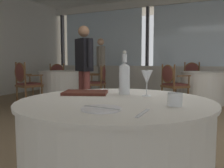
# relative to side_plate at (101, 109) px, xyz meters

# --- Properties ---
(ground_plane) EXTENTS (15.34, 15.34, 0.00)m
(ground_plane) POSITION_rel_side_plate_xyz_m (0.04, 2.06, -0.76)
(ground_plane) COLOR #756047
(window_wall_far) EXTENTS (10.70, 0.14, 3.00)m
(window_wall_far) POSITION_rel_side_plate_xyz_m (0.04, 6.49, 0.44)
(window_wall_far) COLOR beige
(window_wall_far) RESTS_ON ground_plane
(foreground_table) EXTENTS (1.22, 1.22, 0.75)m
(foreground_table) POSITION_rel_side_plate_xyz_m (-0.06, 0.32, -0.38)
(foreground_table) COLOR silver
(foreground_table) RESTS_ON ground_plane
(side_plate) EXTENTS (0.20, 0.20, 0.01)m
(side_plate) POSITION_rel_side_plate_xyz_m (0.00, 0.00, 0.00)
(side_plate) COLOR white
(side_plate) RESTS_ON foreground_table
(butter_knife) EXTENTS (0.20, 0.04, 0.00)m
(butter_knife) POSITION_rel_side_plate_xyz_m (-0.00, 0.00, 0.01)
(butter_knife) COLOR silver
(butter_knife) RESTS_ON foreground_table
(dinner_fork) EXTENTS (0.02, 0.18, 0.00)m
(dinner_fork) POSITION_rel_side_plate_xyz_m (0.21, 0.01, -0.00)
(dinner_fork) COLOR silver
(dinner_fork) RESTS_ON foreground_table
(water_bottle) EXTENTS (0.08, 0.08, 0.32)m
(water_bottle) POSITION_rel_side_plate_xyz_m (-0.11, 0.58, 0.12)
(water_bottle) COLOR white
(water_bottle) RESTS_ON foreground_table
(wine_glass) EXTENTS (0.08, 0.08, 0.18)m
(wine_glass) POSITION_rel_side_plate_xyz_m (0.07, 0.55, 0.12)
(wine_glass) COLOR white
(wine_glass) RESTS_ON foreground_table
(water_tumbler) EXTENTS (0.08, 0.08, 0.07)m
(water_tumbler) POSITION_rel_side_plate_xyz_m (0.31, 0.26, 0.03)
(water_tumbler) COLOR white
(water_tumbler) RESTS_ON foreground_table
(menu_book) EXTENTS (0.38, 0.32, 0.02)m
(menu_book) POSITION_rel_side_plate_xyz_m (-0.37, 0.46, 0.01)
(menu_book) COLOR #512319
(menu_book) RESTS_ON foreground_table
(background_table_0) EXTENTS (1.13, 1.13, 0.75)m
(background_table_0) POSITION_rel_side_plate_xyz_m (-3.18, 3.92, -0.38)
(background_table_0) COLOR silver
(background_table_0) RESTS_ON ground_plane
(dining_chair_0_0) EXTENTS (0.66, 0.66, 0.93)m
(dining_chair_0_0) POSITION_rel_side_plate_xyz_m (-3.86, 4.64, -0.21)
(dining_chair_0_0) COLOR brown
(dining_chair_0_0) RESTS_ON ground_plane
(dining_chair_0_1) EXTENTS (0.62, 0.57, 0.98)m
(dining_chair_0_1) POSITION_rel_side_plate_xyz_m (-3.47, 2.96, -0.18)
(dining_chair_0_1) COLOR brown
(dining_chair_0_1) RESTS_ON ground_plane
(dining_chair_0_2) EXTENTS (0.56, 0.61, 0.90)m
(dining_chair_0_2) POSITION_rel_side_plate_xyz_m (-2.22, 4.14, -0.23)
(dining_chair_0_2) COLOR brown
(dining_chair_0_2) RESTS_ON ground_plane
(background_table_2) EXTENTS (1.08, 1.08, 0.75)m
(background_table_2) POSITION_rel_side_plate_xyz_m (0.20, 4.94, -0.38)
(background_table_2) COLOR silver
(background_table_2) RESTS_ON ground_plane
(dining_chair_2_0) EXTENTS (0.66, 0.65, 0.93)m
(dining_chair_2_0) POSITION_rel_side_plate_xyz_m (-0.41, 4.20, -0.20)
(dining_chair_2_0) COLOR brown
(dining_chair_2_0) RESTS_ON ground_plane
(dining_chair_2_2) EXTENTS (0.63, 0.59, 0.98)m
(dining_chair_2_2) POSITION_rel_side_plate_xyz_m (-0.14, 5.85, -0.19)
(dining_chair_2_2) COLOR brown
(dining_chair_2_2) RESTS_ON ground_plane
(diner_person_0) EXTENTS (0.47, 0.35, 1.66)m
(diner_person_0) POSITION_rel_side_plate_xyz_m (-1.80, 2.78, 0.19)
(diner_person_0) COLOR brown
(diner_person_0) RESTS_ON ground_plane
(diner_person_1) EXTENTS (0.38, 0.43, 1.71)m
(diner_person_1) POSITION_rel_side_plate_xyz_m (-2.86, 5.51, 0.22)
(diner_person_1) COLOR gray
(diner_person_1) RESTS_ON ground_plane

